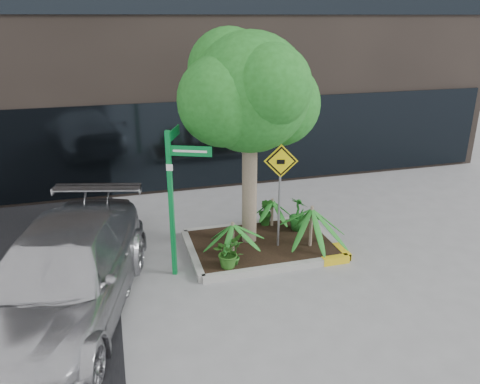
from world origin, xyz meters
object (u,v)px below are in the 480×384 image
object	(u,v)px
street_sign_post	(174,188)
cattle_sign	(280,179)
tree	(250,93)
parked_car	(61,277)

from	to	relation	value
street_sign_post	cattle_sign	size ratio (longest dim) A/B	1.28
street_sign_post	tree	bearing A→B (deg)	46.96
street_sign_post	cattle_sign	world-z (taller)	street_sign_post
tree	street_sign_post	distance (m)	2.52
tree	street_sign_post	world-z (taller)	tree
tree	parked_car	size ratio (longest dim) A/B	0.87
tree	parked_car	xyz separation A→B (m)	(-3.87, -1.74, -2.70)
street_sign_post	cattle_sign	xyz separation A→B (m)	(2.29, 0.29, -0.12)
parked_car	cattle_sign	size ratio (longest dim) A/B	2.34
parked_car	street_sign_post	distance (m)	2.56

